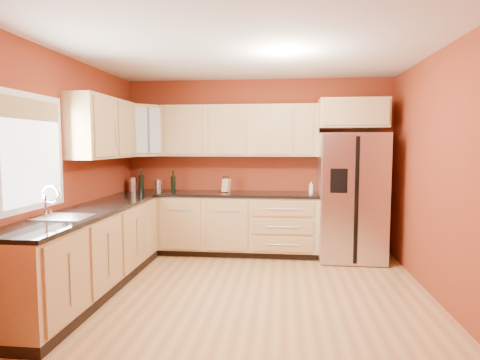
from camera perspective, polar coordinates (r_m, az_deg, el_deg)
The scene contains 23 objects.
floor at distance 4.43m, azimuth 0.59°, elevation -16.41°, with size 4.00×4.00×0.00m, color #AC7442.
ceiling at distance 4.24m, azimuth 0.62°, elevation 18.44°, with size 4.00×4.00×0.00m, color silver.
wall_back at distance 6.12m, azimuth 2.41°, elevation 2.04°, with size 4.00×0.04×2.60m, color maroon.
wall_front at distance 2.16m, azimuth -4.53°, elevation -3.41°, with size 4.00×0.04×2.60m, color maroon.
wall_left at distance 4.76m, azimuth -24.12°, elevation 0.76°, with size 0.04×4.00×2.60m, color maroon.
wall_right at distance 4.41m, azimuth 27.41°, elevation 0.34°, with size 0.04×4.00×2.60m, color maroon.
base_cabinets_back at distance 5.99m, azimuth -3.10°, elevation -6.32°, with size 2.90×0.60×0.88m, color #AA7B52.
base_cabinets_left at distance 4.75m, azimuth -20.57°, elevation -9.64°, with size 0.60×2.80×0.88m, color #AA7B52.
countertop_back at distance 5.91m, azimuth -3.13°, elevation -1.96°, with size 2.90×0.62×0.04m, color black.
countertop_left at distance 4.66m, azimuth -20.64°, elevation -4.16°, with size 0.62×2.80×0.04m, color black.
upper_cabinets_back at distance 5.97m, azimuth -0.09°, elevation 7.01°, with size 2.30×0.33×0.75m, color #AA7B52.
upper_cabinets_left at distance 5.32m, azimuth -18.82°, elevation 6.99°, with size 0.33×1.35×0.75m, color #AA7B52.
corner_upper_cabinet at distance 6.13m, azimuth -13.66°, elevation 6.82°, with size 0.62×0.33×0.75m, color #AA7B52.
over_fridge_cabinet at distance 5.89m, azimuth 15.62°, elevation 9.04°, with size 0.92×0.60×0.40m, color #AA7B52.
refrigerator at distance 5.85m, azimuth 15.47°, elevation -2.31°, with size 0.90×0.75×1.78m, color silver.
window at distance 4.32m, azimuth -27.35°, elevation 3.57°, with size 0.03×0.90×1.00m, color white.
sink_faucet at distance 4.20m, azimuth -23.78°, elevation -2.89°, with size 0.50×0.42×0.30m, color silver, non-canonical shape.
canister_left at distance 6.24m, azimuth -14.99°, elevation -0.61°, with size 0.13×0.13×0.21m, color silver.
canister_right at distance 6.14m, azimuth -11.48°, elevation -0.77°, with size 0.11×0.11×0.18m, color silver.
wine_bottle_a at distance 6.21m, azimuth -13.87°, elevation -0.02°, with size 0.08×0.08×0.34m, color black, non-canonical shape.
wine_bottle_b at distance 6.05m, azimuth -9.48°, elevation -0.15°, with size 0.07×0.07×0.32m, color black, non-canonical shape.
knife_block at distance 5.92m, azimuth -1.97°, elevation -0.79°, with size 0.10×0.09×0.20m, color tan.
soap_dispenser at distance 5.82m, azimuth 10.07°, elevation -1.10°, with size 0.06×0.06×0.17m, color white.
Camera 1 is at (0.40, -4.10, 1.62)m, focal length 30.00 mm.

